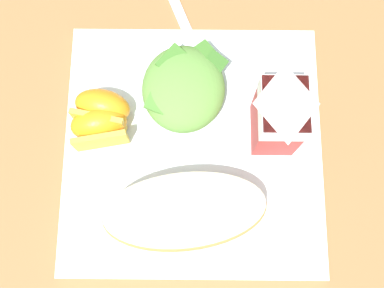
{
  "coord_description": "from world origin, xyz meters",
  "views": [
    {
      "loc": [
        0.13,
        0.0,
        0.52
      ],
      "look_at": [
        0.0,
        0.0,
        0.03
      ],
      "focal_mm": 44.35,
      "sensor_mm": 36.0,
      "label": 1
    }
  ],
  "objects_px": {
    "white_plate": "(192,148)",
    "orange_wedge_front": "(101,108)",
    "metal_fork": "(176,8)",
    "milk_carton": "(279,114)",
    "green_salad_pile": "(183,88)",
    "cheesy_pizza_bread": "(184,211)",
    "orange_wedge_middle": "(98,125)"
  },
  "relations": [
    {
      "from": "white_plate",
      "to": "orange_wedge_front",
      "type": "bearing_deg",
      "value": -110.56
    },
    {
      "from": "green_salad_pile",
      "to": "orange_wedge_middle",
      "type": "xyz_separation_m",
      "value": [
        0.04,
        -0.09,
        -0.0
      ]
    },
    {
      "from": "cheesy_pizza_bread",
      "to": "metal_fork",
      "type": "distance_m",
      "value": 0.25
    },
    {
      "from": "orange_wedge_middle",
      "to": "metal_fork",
      "type": "xyz_separation_m",
      "value": [
        -0.16,
        0.08,
        -0.03
      ]
    },
    {
      "from": "white_plate",
      "to": "green_salad_pile",
      "type": "xyz_separation_m",
      "value": [
        -0.06,
        -0.01,
        0.03
      ]
    },
    {
      "from": "milk_carton",
      "to": "orange_wedge_front",
      "type": "xyz_separation_m",
      "value": [
        -0.02,
        -0.18,
        -0.04
      ]
    },
    {
      "from": "orange_wedge_front",
      "to": "milk_carton",
      "type": "bearing_deg",
      "value": 84.35
    },
    {
      "from": "orange_wedge_front",
      "to": "orange_wedge_middle",
      "type": "bearing_deg",
      "value": -6.01
    },
    {
      "from": "cheesy_pizza_bread",
      "to": "green_salad_pile",
      "type": "xyz_separation_m",
      "value": [
        -0.13,
        -0.0,
        0.0
      ]
    },
    {
      "from": "white_plate",
      "to": "milk_carton",
      "type": "distance_m",
      "value": 0.11
    },
    {
      "from": "white_plate",
      "to": "metal_fork",
      "type": "bearing_deg",
      "value": -173.43
    },
    {
      "from": "milk_carton",
      "to": "orange_wedge_middle",
      "type": "xyz_separation_m",
      "value": [
        0.0,
        -0.18,
        -0.04
      ]
    },
    {
      "from": "orange_wedge_front",
      "to": "cheesy_pizza_bread",
      "type": "bearing_deg",
      "value": 39.38
    },
    {
      "from": "white_plate",
      "to": "milk_carton",
      "type": "height_order",
      "value": "milk_carton"
    },
    {
      "from": "cheesy_pizza_bread",
      "to": "milk_carton",
      "type": "height_order",
      "value": "milk_carton"
    },
    {
      "from": "milk_carton",
      "to": "white_plate",
      "type": "bearing_deg",
      "value": -77.76
    },
    {
      "from": "white_plate",
      "to": "orange_wedge_middle",
      "type": "xyz_separation_m",
      "value": [
        -0.02,
        -0.1,
        0.03
      ]
    },
    {
      "from": "orange_wedge_front",
      "to": "metal_fork",
      "type": "relative_size",
      "value": 0.36
    },
    {
      "from": "orange_wedge_front",
      "to": "green_salad_pile",
      "type": "bearing_deg",
      "value": 104.86
    },
    {
      "from": "cheesy_pizza_bread",
      "to": "metal_fork",
      "type": "height_order",
      "value": "cheesy_pizza_bread"
    },
    {
      "from": "orange_wedge_middle",
      "to": "orange_wedge_front",
      "type": "bearing_deg",
      "value": 173.99
    },
    {
      "from": "green_salad_pile",
      "to": "orange_wedge_middle",
      "type": "height_order",
      "value": "same"
    },
    {
      "from": "white_plate",
      "to": "orange_wedge_front",
      "type": "distance_m",
      "value": 0.11
    },
    {
      "from": "orange_wedge_front",
      "to": "metal_fork",
      "type": "bearing_deg",
      "value": 150.98
    },
    {
      "from": "white_plate",
      "to": "orange_wedge_front",
      "type": "relative_size",
      "value": 4.24
    },
    {
      "from": "cheesy_pizza_bread",
      "to": "orange_wedge_front",
      "type": "bearing_deg",
      "value": -140.62
    },
    {
      "from": "milk_carton",
      "to": "orange_wedge_front",
      "type": "relative_size",
      "value": 1.67
    },
    {
      "from": "milk_carton",
      "to": "metal_fork",
      "type": "xyz_separation_m",
      "value": [
        -0.16,
        -0.11,
        -0.07
      ]
    },
    {
      "from": "milk_carton",
      "to": "green_salad_pile",
      "type": "bearing_deg",
      "value": -113.21
    },
    {
      "from": "white_plate",
      "to": "cheesy_pizza_bread",
      "type": "height_order",
      "value": "cheesy_pizza_bread"
    },
    {
      "from": "orange_wedge_middle",
      "to": "green_salad_pile",
      "type": "bearing_deg",
      "value": 115.6
    },
    {
      "from": "orange_wedge_middle",
      "to": "metal_fork",
      "type": "bearing_deg",
      "value": 153.46
    }
  ]
}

